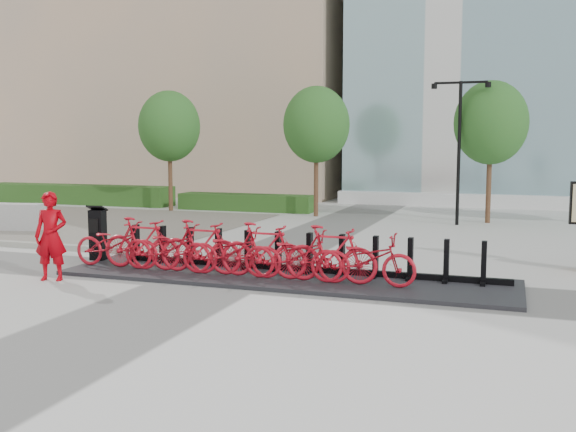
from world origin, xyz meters
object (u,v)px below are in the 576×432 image
(bike_0, at_px, (114,244))
(jersey_barrier, at_px, (10,217))
(kiosk, at_px, (98,234))
(worker_red, at_px, (51,236))

(bike_0, height_order, jersey_barrier, bike_0)
(kiosk, relative_size, jersey_barrier, 0.58)
(worker_red, bearing_deg, kiosk, 81.41)
(kiosk, bearing_deg, worker_red, -89.92)
(worker_red, bearing_deg, bike_0, 49.10)
(kiosk, xyz_separation_m, jersey_barrier, (-6.45, 4.13, -0.27))
(kiosk, distance_m, jersey_barrier, 7.66)
(bike_0, bearing_deg, worker_red, 155.68)
(bike_0, height_order, kiosk, kiosk)
(kiosk, relative_size, worker_red, 0.71)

